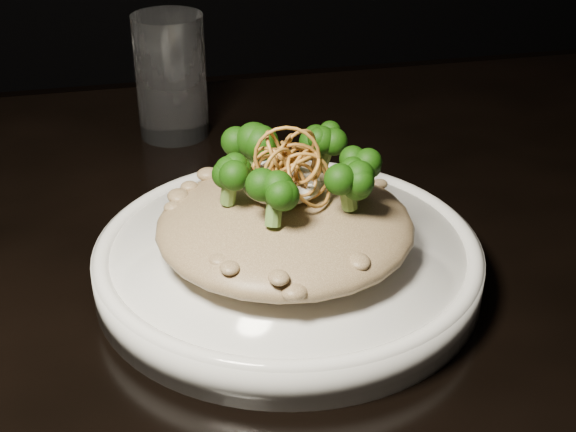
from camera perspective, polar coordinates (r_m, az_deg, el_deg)
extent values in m
cube|color=black|center=(0.65, -3.33, -4.22)|extent=(1.10, 0.80, 0.04)
cylinder|color=black|center=(1.27, 16.56, -7.37)|extent=(0.05, 0.05, 0.71)
cylinder|color=white|center=(0.60, 0.00, -3.30)|extent=(0.29, 0.29, 0.03)
ellipsoid|color=brown|center=(0.58, -0.21, -0.66)|extent=(0.19, 0.19, 0.04)
ellipsoid|color=silver|center=(0.58, -0.45, 2.25)|extent=(0.06, 0.06, 0.02)
cylinder|color=white|center=(0.84, -8.32, 9.78)|extent=(0.09, 0.09, 0.13)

